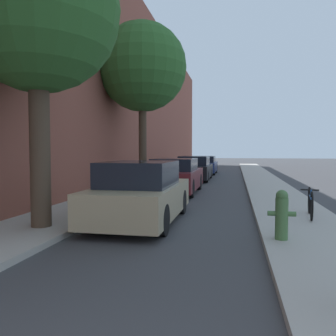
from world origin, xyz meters
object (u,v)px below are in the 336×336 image
Objects in this scene: street_tree_far at (142,68)px; parked_car_maroon at (175,176)px; parked_car_champagne at (141,194)px; parked_car_navy at (204,165)px; bicycle at (310,203)px; parked_car_black at (195,169)px; fire_hydrant at (282,214)px; street_tree_near at (37,11)px.

parked_car_maroon is at bearing -13.75° from street_tree_far.
parked_car_champagne is 17.33m from parked_car_navy.
bicycle is (4.20, -4.93, -0.21)m from parked_car_maroon.
street_tree_far reaches higher than parked_car_champagne.
parked_car_maroon is 1.05× the size of parked_car_navy.
parked_car_maroon is at bearing -90.53° from parked_car_black.
fire_hydrant is at bearing -104.19° from bicycle.
parked_car_maroon reaches higher than parked_car_navy.
fire_hydrant is at bearing -58.27° from street_tree_far.
parked_car_champagne is 3.43m from fire_hydrant.
parked_car_maroon is at bearing -90.61° from parked_car_navy.
parked_car_black is 14.01m from street_tree_near.
street_tree_far reaches higher than fire_hydrant.
parked_car_champagne is at bearing -88.47° from parked_car_maroon.
street_tree_near reaches higher than parked_car_maroon.
parked_car_black is 11.88m from bicycle.
parked_car_black is at bearing 75.19° from street_tree_far.
fire_hydrant is at bearing -80.62° from parked_car_navy.
street_tree_far is 7.69× the size of fire_hydrant.
parked_car_black reaches higher than parked_car_navy.
street_tree_far is 10.09m from fire_hydrant.
street_tree_near reaches higher than parked_car_black.
parked_car_maroon is at bearing 138.80° from bicycle.
street_tree_near is 6.37m from fire_hydrant.
parked_car_champagne is 5.77m from parked_car_maroon.
street_tree_near is at bearing -151.16° from bicycle.
parked_car_navy is 12.21m from street_tree_far.
street_tree_near is at bearing -103.24° from parked_car_maroon.
parked_car_maroon is 2.65× the size of bicycle.
street_tree_far is (-1.64, 6.13, 4.52)m from parked_car_champagne.
parked_car_champagne is 2.43× the size of bicycle.
street_tree_far is at bearing 166.25° from parked_car_maroon.
parked_car_champagne is at bearing 36.65° from street_tree_near.
bicycle is at bearing -69.57° from parked_car_black.
parked_car_navy is (0.12, 11.57, -0.04)m from parked_car_maroon.
parked_car_champagne is at bearing -89.54° from parked_car_black.
street_tree_far is at bearing -104.81° from parked_car_black.
street_tree_near is 6.92× the size of fire_hydrant.
parked_car_maroon is at bearing 91.53° from parked_car_champagne.
parked_car_black is at bearing 90.46° from parked_car_champagne.
parked_car_champagne is 0.58× the size of street_tree_far.
parked_car_navy is 19.20m from street_tree_near.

